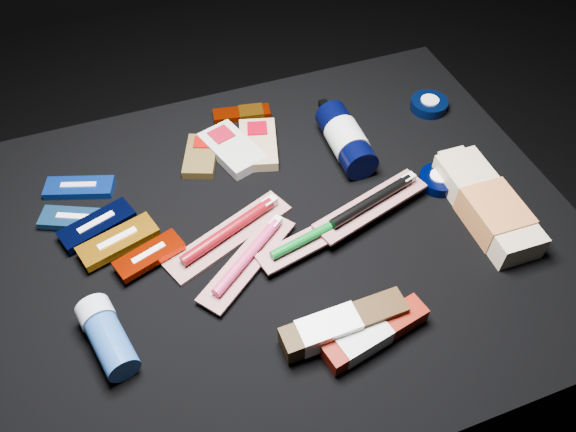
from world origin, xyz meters
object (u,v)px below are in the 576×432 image
object	(u,v)px
toothpaste_carton_red	(371,336)
bodywash_bottle	(487,206)
lotion_bottle	(346,139)
deodorant_stick	(107,336)

from	to	relation	value
toothpaste_carton_red	bodywash_bottle	bearing A→B (deg)	15.55
bodywash_bottle	lotion_bottle	bearing A→B (deg)	126.45
bodywash_bottle	deodorant_stick	world-z (taller)	deodorant_stick
lotion_bottle	deodorant_stick	xyz separation A→B (m)	(-0.47, -0.25, -0.01)
lotion_bottle	toothpaste_carton_red	distance (m)	0.39
lotion_bottle	toothpaste_carton_red	world-z (taller)	lotion_bottle
bodywash_bottle	deodorant_stick	xyz separation A→B (m)	(-0.63, -0.02, 0.00)
bodywash_bottle	toothpaste_carton_red	xyz separation A→B (m)	(-0.28, -0.15, -0.01)
lotion_bottle	deodorant_stick	distance (m)	0.54
lotion_bottle	toothpaste_carton_red	size ratio (longest dim) A/B	1.19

